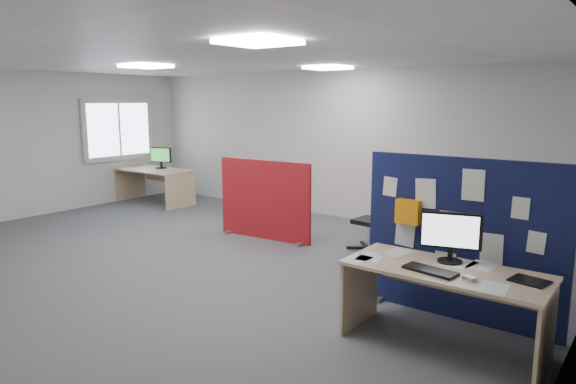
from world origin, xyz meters
The scene contains 17 objects.
floor centered at (0.00, 0.00, 0.00)m, with size 9.00×9.00×0.00m, color #575A5F.
ceiling centered at (0.00, 0.00, 2.70)m, with size 9.00×7.00×0.02m, color white.
wall_back centered at (0.00, 3.50, 1.35)m, with size 9.00×0.02×2.70m, color silver.
wall_left centered at (-4.50, 0.00, 1.35)m, with size 0.02×7.00×2.70m, color silver.
window centered at (-4.44, 2.00, 1.55)m, with size 0.06×1.70×1.30m.
ceiling_lights centered at (0.33, 0.67, 2.67)m, with size 4.10×4.10×0.04m.
navy_divider centered at (3.46, 0.30, 0.81)m, with size 1.97×0.30×1.62m.
main_desk centered at (3.58, -0.36, 0.56)m, with size 1.71×0.76×0.73m.
monitor_main centered at (3.55, -0.21, 0.98)m, with size 0.51×0.22×0.46m.
keyboard centered at (3.51, -0.57, 0.74)m, with size 0.45×0.18×0.03m, color black.
mouse centered at (3.84, -0.57, 0.74)m, with size 0.10×0.06×0.03m, color #96969B.
paper_tray centered at (4.24, -0.32, 0.74)m, with size 0.28×0.22×0.01m, color black.
red_divider centered at (0.01, 1.48, 0.61)m, with size 1.66×0.30×1.25m.
second_desk centered at (-3.68, 2.32, 0.56)m, with size 1.71×0.85×0.73m.
monitor_second centered at (-3.64, 2.45, 0.97)m, with size 0.48×0.22×0.45m.
office_chair centered at (1.76, 1.87, 0.56)m, with size 0.64×0.65×0.99m.
desk_papers centered at (3.38, -0.39, 0.73)m, with size 1.44×0.81×0.00m.
Camera 1 is at (5.04, -4.61, 2.16)m, focal length 32.00 mm.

